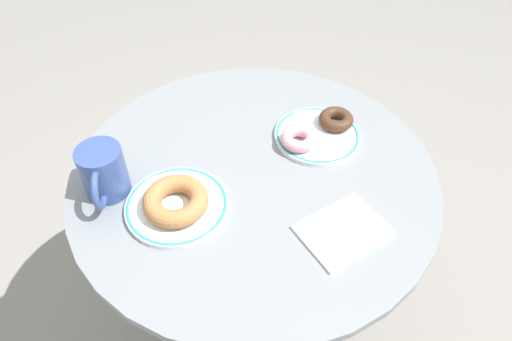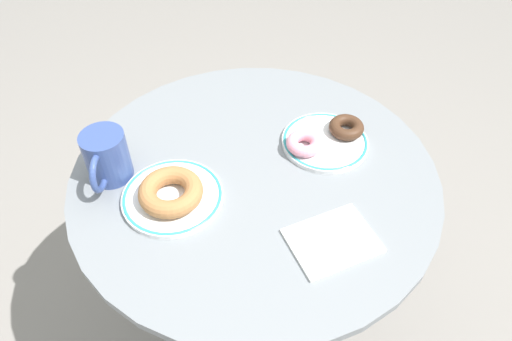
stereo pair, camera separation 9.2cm
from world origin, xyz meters
name	(u,v)px [view 2 (the right image)]	position (x,y,z in m)	size (l,w,h in m)	color
ground_plane	(255,334)	(0.00, 0.00, -0.01)	(7.00, 7.00, 0.02)	gray
cafe_table	(255,233)	(0.00, 0.00, 0.51)	(0.73, 0.73, 0.71)	slate
plate_left	(173,196)	(-0.17, 0.01, 0.72)	(0.19, 0.19, 0.01)	white
plate_right	(325,142)	(0.17, 0.01, 0.72)	(0.18, 0.18, 0.01)	white
donut_cinnamon	(171,191)	(-0.17, 0.00, 0.74)	(0.12, 0.12, 0.03)	#A36B3D
donut_chocolate	(346,127)	(0.22, 0.01, 0.74)	(0.07, 0.07, 0.02)	#422819
donut_pink_frosted	(304,143)	(0.12, 0.01, 0.74)	(0.07, 0.07, 0.02)	pink
paper_napkin	(332,241)	(0.04, -0.21, 0.72)	(0.15, 0.11, 0.01)	white
coffee_mug	(106,157)	(-0.25, 0.12, 0.76)	(0.09, 0.12, 0.10)	#334784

